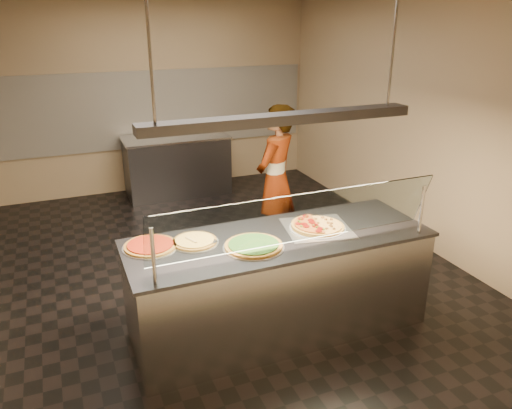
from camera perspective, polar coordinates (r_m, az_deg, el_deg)
name	(u,v)px	position (r m, az deg, el deg)	size (l,w,h in m)	color
ground	(220,264)	(5.88, -4.08, -6.76)	(5.00, 6.00, 0.02)	black
wall_back	(157,96)	(8.21, -11.20, 12.09)	(5.00, 0.02, 3.00)	tan
wall_front	(391,258)	(2.80, 15.17, -5.89)	(5.00, 0.02, 3.00)	tan
wall_right	(410,119)	(6.55, 17.15, 9.32)	(0.02, 6.00, 3.00)	tan
tile_band	(159,109)	(8.22, -11.06, 10.68)	(4.90, 0.02, 1.20)	silver
serving_counter	(279,283)	(4.53, 2.61, -9.01)	(2.65, 0.94, 0.93)	#B7B7BC
sneeze_guard	(299,219)	(3.91, 4.90, -1.67)	(2.41, 0.18, 0.54)	#B7B7BC
perforated_tray	(317,228)	(4.50, 7.00, -2.63)	(0.66, 0.66, 0.01)	silver
half_pizza_pepperoni	(306,227)	(4.44, 5.74, -2.53)	(0.32, 0.51, 0.05)	brown
half_pizza_sausage	(329,224)	(4.54, 8.29, -2.17)	(0.32, 0.51, 0.04)	brown
pizza_spinach	(253,245)	(4.11, -0.29, -4.69)	(0.51, 0.51, 0.03)	silver
pizza_cheese	(195,241)	(4.22, -7.04, -4.14)	(0.40, 0.40, 0.03)	silver
pizza_tomato	(150,245)	(4.20, -11.98, -4.60)	(0.46, 0.46, 0.03)	silver
pizza_spatula	(198,240)	(4.19, -6.64, -4.10)	(0.24, 0.21, 0.02)	#B7B7BC
prep_table	(177,165)	(8.03, -8.99, 4.44)	(1.62, 0.74, 0.93)	#3B3B40
worker	(276,180)	(5.88, 2.27, 2.80)	(0.65, 0.43, 1.78)	#403847
heat_lamp_housing	(282,119)	(3.99, 2.96, 9.75)	(2.30, 0.18, 0.08)	#3B3B40
lamp_rod_left	(150,50)	(3.61, -12.06, 16.86)	(0.02, 0.02, 1.01)	#B7B7BC
lamp_rod_right	(393,44)	(4.44, 15.43, 17.31)	(0.02, 0.02, 1.01)	#B7B7BC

